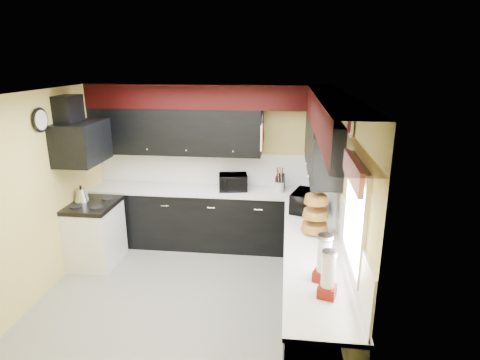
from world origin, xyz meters
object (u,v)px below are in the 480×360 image
Objects in this scene: microwave at (306,201)px; utensil_crock at (279,187)px; knife_block at (280,182)px; kettle at (81,195)px; toaster_oven at (233,182)px.

utensil_crock is at bearing 43.50° from microwave.
knife_block reaches higher than utensil_crock.
knife_block reaches higher than kettle.
microwave is at bearing -44.68° from toaster_oven.
knife_block is (0.01, 0.08, 0.05)m from utensil_crock.
kettle is at bearing 106.11° from microwave.
utensil_crock is 0.59× the size of knife_block.
toaster_oven is at bearing 18.08° from kettle.
kettle is at bearing -153.78° from knife_block.
toaster_oven is at bearing 179.09° from utensil_crock.
toaster_oven is at bearing 72.13° from microwave.
toaster_oven is 2.18m from kettle.
knife_block is (-0.35, 0.83, -0.01)m from microwave.
microwave reaches higher than utensil_crock.
utensil_crock is 2.85m from kettle.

